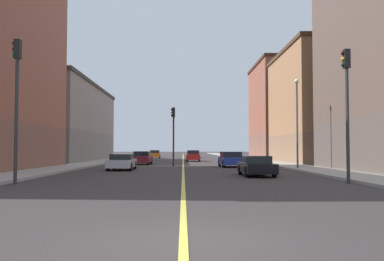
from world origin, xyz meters
TOP-DOWN VIEW (x-y plane):
  - ground_plane at (0.00, 0.00)m, footprint 400.00×400.00m
  - sidewalk_left at (9.72, 49.00)m, footprint 3.14×168.00m
  - sidewalk_right at (-9.72, 49.00)m, footprint 3.14×168.00m
  - lane_center_stripe at (0.00, 49.00)m, footprint 0.16×154.00m
  - building_left_mid at (15.63, 38.43)m, footprint 8.98×15.46m
  - building_left_far at (15.63, 55.01)m, footprint 8.98×14.69m
  - building_right_midblock at (-15.63, 45.94)m, footprint 8.98×25.78m
  - traffic_light_left_near at (7.74, 11.63)m, footprint 0.40×0.32m
  - traffic_light_right_near at (-7.77, 11.63)m, footprint 0.40×0.32m
  - traffic_light_median_far at (-0.93, 30.74)m, footprint 0.40×0.32m
  - street_lamp_left_near at (8.76, 23.61)m, footprint 0.36×0.36m
  - car_red at (1.31, 45.23)m, footprint 1.90×4.39m
  - car_maroon at (-4.23, 34.59)m, footprint 1.88×4.61m
  - car_black at (4.40, 17.09)m, footprint 1.80×4.28m
  - car_blue at (4.30, 29.10)m, footprint 2.09×4.38m
  - car_green at (1.67, 66.70)m, footprint 2.02×3.95m
  - car_orange at (-4.85, 62.29)m, footprint 1.94×4.57m
  - car_silver at (-4.70, 23.95)m, footprint 1.89×3.98m

SIDE VIEW (x-z plane):
  - ground_plane at x=0.00m, z-range 0.00..0.00m
  - lane_center_stripe at x=0.00m, z-range 0.00..0.01m
  - sidewalk_left at x=9.72m, z-range 0.00..0.15m
  - sidewalk_right at x=-9.72m, z-range 0.00..0.15m
  - car_black at x=4.40m, z-range -0.01..1.20m
  - car_green at x=1.67m, z-range -0.01..1.21m
  - car_silver at x=-4.70m, z-range -0.01..1.22m
  - car_maroon at x=-4.23m, z-range -0.02..1.35m
  - car_orange at x=-4.85m, z-range -0.02..1.35m
  - car_blue at x=4.30m, z-range -0.01..1.35m
  - car_red at x=1.31m, z-range -0.02..1.40m
  - traffic_light_median_far at x=-0.93m, z-range 0.84..6.34m
  - traffic_light_left_near at x=7.74m, z-range 0.91..7.27m
  - traffic_light_right_near at x=-7.77m, z-range 0.94..7.68m
  - street_lamp_left_near at x=8.76m, z-range 0.90..7.77m
  - building_right_midblock at x=-15.63m, z-range 0.01..9.97m
  - building_left_mid at x=15.63m, z-range 0.01..12.88m
  - building_left_far at x=15.63m, z-range 0.01..14.82m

